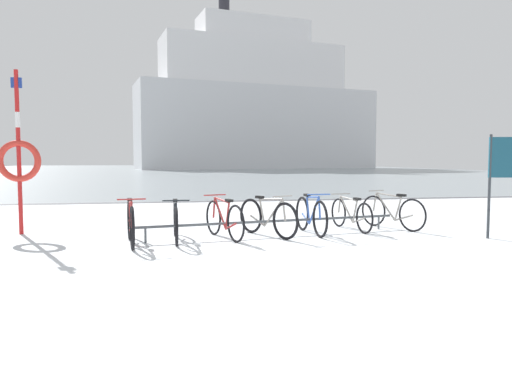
{
  "coord_description": "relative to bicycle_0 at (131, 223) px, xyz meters",
  "views": [
    {
      "loc": [
        -2.11,
        -6.51,
        1.48
      ],
      "look_at": [
        -0.32,
        3.65,
        0.76
      ],
      "focal_mm": 33.03,
      "sensor_mm": 36.0,
      "label": 1
    }
  ],
  "objects": [
    {
      "name": "bicycle_4",
      "position": [
        3.42,
        0.57,
        -0.0
      ],
      "size": [
        0.46,
        1.68,
        0.83
      ],
      "color": "black",
      "rests_on": "ground"
    },
    {
      "name": "ferry_ship",
      "position": [
        14.3,
        67.57,
        9.57
      ],
      "size": [
        40.02,
        16.88,
        29.64
      ],
      "color": "silver",
      "rests_on": "ground"
    },
    {
      "name": "bicycle_2",
      "position": [
        1.66,
        0.34,
        -0.01
      ],
      "size": [
        0.64,
        1.6,
        0.8
      ],
      "color": "black",
      "rests_on": "ground"
    },
    {
      "name": "rescue_post",
      "position": [
        -2.24,
        1.55,
        1.13
      ],
      "size": [
        0.82,
        0.13,
        3.22
      ],
      "color": "red",
      "rests_on": "ground"
    },
    {
      "name": "info_sign",
      "position": [
        6.78,
        -0.57,
        0.94
      ],
      "size": [
        0.54,
        0.17,
        1.94
      ],
      "color": "#33383D",
      "rests_on": "ground"
    },
    {
      "name": "bicycle_1",
      "position": [
        0.77,
        0.23,
        -0.02
      ],
      "size": [
        0.46,
        1.75,
        0.79
      ],
      "color": "black",
      "rests_on": "ground"
    },
    {
      "name": "bike_rack",
      "position": [
        2.63,
        0.52,
        -0.11
      ],
      "size": [
        5.32,
        0.98,
        0.31
      ],
      "color": "#4C5156",
      "rests_on": "ground"
    },
    {
      "name": "bicycle_3",
      "position": [
        2.52,
        0.45,
        -0.01
      ],
      "size": [
        0.87,
        1.56,
        0.81
      ],
      "color": "black",
      "rests_on": "ground"
    },
    {
      "name": "bicycle_0",
      "position": [
        0.0,
        0.0,
        0.0
      ],
      "size": [
        0.46,
        1.73,
        0.84
      ],
      "color": "black",
      "rests_on": "ground"
    },
    {
      "name": "ground",
      "position": [
        2.85,
        52.04,
        -0.42
      ],
      "size": [
        80.0,
        132.0,
        0.08
      ],
      "color": "silver"
    },
    {
      "name": "bicycle_6",
      "position": [
        5.33,
        0.96,
        -0.01
      ],
      "size": [
        0.76,
        1.59,
        0.8
      ],
      "color": "black",
      "rests_on": "ground"
    },
    {
      "name": "bicycle_5",
      "position": [
        4.39,
        0.92,
        -0.04
      ],
      "size": [
        0.46,
        1.68,
        0.74
      ],
      "color": "black",
      "rests_on": "ground"
    }
  ]
}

